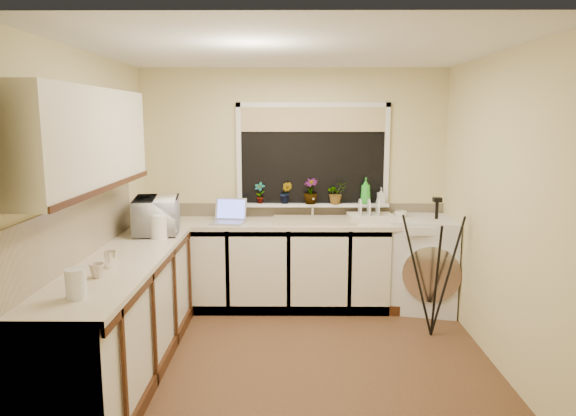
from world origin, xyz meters
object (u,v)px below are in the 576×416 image
at_px(plant_a, 260,193).
at_px(soap_bottle_clear, 381,196).
at_px(cup_back, 401,216).
at_px(cup_left, 97,271).
at_px(plant_d, 336,193).
at_px(glass_jug, 76,284).
at_px(microwave, 157,215).
at_px(plant_b, 286,193).
at_px(washing_machine, 423,263).
at_px(tripod, 434,268).
at_px(steel_jar, 110,259).
at_px(dish_rack, 371,218).
at_px(soap_bottle_green, 366,191).
at_px(plant_c, 311,191).
at_px(laptop, 229,216).
at_px(kettle, 159,227).

xyz_separation_m(plant_a, soap_bottle_clear, (1.28, -0.00, -0.03)).
distance_m(cup_back, cup_left, 3.10).
bearing_deg(plant_d, glass_jug, -124.27).
bearing_deg(microwave, plant_b, -67.32).
bearing_deg(washing_machine, tripod, -83.40).
bearing_deg(cup_back, plant_d, 165.38).
relative_size(plant_b, plant_d, 1.01).
distance_m(tripod, plant_b, 1.73).
height_order(steel_jar, plant_d, plant_d).
xyz_separation_m(dish_rack, glass_jug, (-2.07, -2.37, 0.05)).
relative_size(glass_jug, cup_back, 1.33).
relative_size(microwave, plant_a, 2.56).
bearing_deg(plant_b, steel_jar, -122.85).
relative_size(steel_jar, soap_bottle_green, 0.42).
bearing_deg(plant_a, plant_c, -2.52).
height_order(tripod, plant_b, plant_b).
bearing_deg(glass_jug, plant_b, 64.74).
bearing_deg(washing_machine, laptop, -166.35).
height_order(glass_jug, cup_left, glass_jug).
distance_m(steel_jar, soap_bottle_clear, 2.94).
xyz_separation_m(plant_b, cup_back, (1.18, -0.19, -0.21)).
relative_size(steel_jar, plant_b, 0.50).
distance_m(dish_rack, microwave, 2.13).
relative_size(tripod, microwave, 2.19).
bearing_deg(soap_bottle_green, plant_c, -179.55).
height_order(soap_bottle_green, soap_bottle_clear, soap_bottle_green).
relative_size(tripod, cup_left, 12.30).
relative_size(kettle, cup_left, 1.94).
xyz_separation_m(dish_rack, cup_back, (0.31, 0.00, 0.02)).
height_order(plant_d, soap_bottle_clear, plant_d).
relative_size(dish_rack, soap_bottle_green, 1.63).
height_order(plant_d, cup_back, plant_d).
relative_size(dish_rack, plant_a, 2.00).
bearing_deg(plant_b, laptop, -155.56).
distance_m(microwave, plant_c, 1.62).
bearing_deg(microwave, plant_d, -76.36).
xyz_separation_m(laptop, microwave, (-0.61, -0.48, 0.10)).
bearing_deg(cup_left, plant_c, 55.00).
height_order(plant_a, cup_back, plant_a).
relative_size(microwave, cup_left, 5.63).
bearing_deg(plant_b, plant_a, 178.26).
distance_m(dish_rack, plant_a, 1.19).
bearing_deg(dish_rack, washing_machine, -8.25).
distance_m(washing_machine, plant_d, 1.15).
bearing_deg(cup_back, glass_jug, -135.17).
bearing_deg(tripod, cup_back, 77.70).
distance_m(washing_machine, kettle, 2.67).
xyz_separation_m(washing_machine, plant_d, (-0.89, 0.23, 0.69)).
distance_m(plant_b, cup_left, 2.48).
height_order(tripod, plant_a, plant_a).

